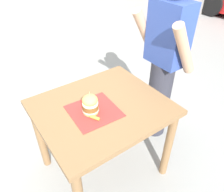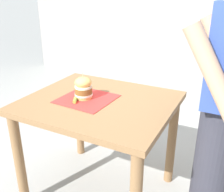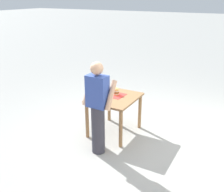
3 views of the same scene
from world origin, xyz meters
name	(u,v)px [view 1 (image 1 of 3)]	position (x,y,z in m)	size (l,w,h in m)	color
ground_plane	(104,167)	(0.00, 0.00, 0.00)	(80.00, 80.00, 0.00)	#9E9E99
patio_table	(102,118)	(0.00, 0.00, 0.66)	(0.87, 1.01, 0.80)	olive
serving_paper	(94,111)	(0.02, -0.09, 0.80)	(0.35, 0.35, 0.00)	red
sandwich	(90,104)	(0.02, -0.11, 0.88)	(0.13, 0.13, 0.19)	#E5B25B
pickle_spear	(95,118)	(0.10, -0.13, 0.81)	(0.02, 0.02, 0.07)	#8EA83D
diner_across_table	(164,64)	(-0.09, 0.78, 0.88)	(0.55, 0.35, 1.69)	#33333D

